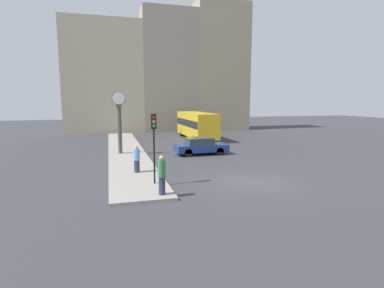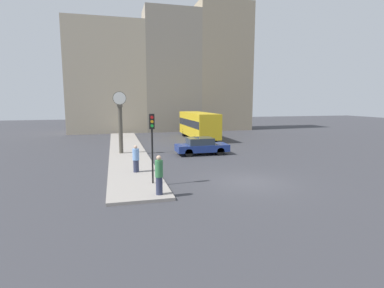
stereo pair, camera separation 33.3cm
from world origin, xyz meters
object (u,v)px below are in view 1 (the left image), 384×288
at_px(pedestrian_blue_stripe, 137,159).
at_px(pedestrian_green_hoodie, 162,175).
at_px(sedan_car, 201,146).
at_px(bus_distant, 197,124).
at_px(street_clock, 119,123).
at_px(traffic_light_near, 154,134).

height_order(pedestrian_blue_stripe, pedestrian_green_hoodie, pedestrian_green_hoodie).
bearing_deg(sedan_car, bus_distant, 75.60).
xyz_separation_m(sedan_car, street_clock, (-6.33, 1.47, 1.91)).
bearing_deg(pedestrian_green_hoodie, sedan_car, 63.84).
relative_size(traffic_light_near, pedestrian_green_hoodie, 1.98).
bearing_deg(bus_distant, pedestrian_blue_stripe, -118.20).
xyz_separation_m(sedan_car, traffic_light_near, (-4.99, -8.12, 2.01)).
bearing_deg(bus_distant, traffic_light_near, -112.73).
distance_m(bus_distant, pedestrian_green_hoodie, 21.20).
height_order(traffic_light_near, pedestrian_green_hoodie, traffic_light_near).
height_order(traffic_light_near, pedestrian_blue_stripe, traffic_light_near).
bearing_deg(street_clock, bus_distant, 43.20).
distance_m(bus_distant, pedestrian_blue_stripe, 17.27).
distance_m(street_clock, pedestrian_blue_stripe, 7.13).
xyz_separation_m(street_clock, pedestrian_green_hoodie, (1.39, -11.53, -1.56)).
relative_size(sedan_car, bus_distant, 0.46).
relative_size(sedan_car, street_clock, 0.86).
distance_m(sedan_car, traffic_light_near, 9.74).
relative_size(pedestrian_blue_stripe, pedestrian_green_hoodie, 0.89).
height_order(sedan_car, bus_distant, bus_distant).
distance_m(sedan_car, bus_distant, 10.15).
relative_size(street_clock, pedestrian_green_hoodie, 2.74).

